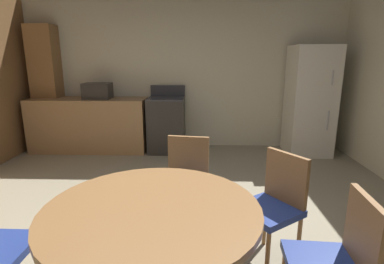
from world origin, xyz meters
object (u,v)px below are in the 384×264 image
(refrigerator, at_px, (310,101))
(chair_north, at_px, (186,179))
(microwave, at_px, (98,91))
(chair_east, at_px, (338,259))
(chair_northeast, at_px, (274,202))
(oven_range, at_px, (167,124))
(dining_table, at_px, (153,232))

(refrigerator, relative_size, chair_north, 2.02)
(microwave, distance_m, chair_east, 4.33)
(chair_northeast, bearing_deg, oven_range, -103.46)
(microwave, bearing_deg, chair_north, -56.72)
(refrigerator, bearing_deg, chair_northeast, -113.41)
(microwave, distance_m, chair_northeast, 3.70)
(dining_table, relative_size, chair_east, 1.40)
(dining_table, distance_m, chair_east, 1.03)
(dining_table, bearing_deg, chair_east, -4.06)
(refrigerator, xyz_separation_m, chair_north, (-1.91, -2.38, -0.38))
(microwave, bearing_deg, oven_range, 0.18)
(microwave, xyz_separation_m, chair_east, (2.48, -3.52, -0.53))
(microwave, distance_m, chair_north, 2.96)
(chair_north, bearing_deg, chair_northeast, 66.62)
(oven_range, relative_size, chair_northeast, 1.26)
(dining_table, bearing_deg, microwave, 112.89)
(dining_table, distance_m, chair_northeast, 1.03)
(oven_range, height_order, chair_north, oven_range)
(refrigerator, relative_size, chair_east, 2.02)
(chair_northeast, bearing_deg, dining_table, 0.00)
(microwave, relative_size, chair_east, 0.51)
(microwave, bearing_deg, chair_east, -54.87)
(dining_table, bearing_deg, refrigerator, 58.88)
(oven_range, xyz_separation_m, refrigerator, (2.36, -0.05, 0.41))
(oven_range, xyz_separation_m, chair_north, (0.45, -2.44, 0.03))
(chair_northeast, bearing_deg, chair_north, -66.62)
(chair_north, bearing_deg, oven_range, -161.56)
(refrigerator, distance_m, microwave, 3.51)
(chair_east, xyz_separation_m, chair_northeast, (-0.19, 0.66, 0.00))
(refrigerator, bearing_deg, chair_east, -106.52)
(oven_range, distance_m, refrigerator, 2.39)
(chair_northeast, bearing_deg, refrigerator, -148.68)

